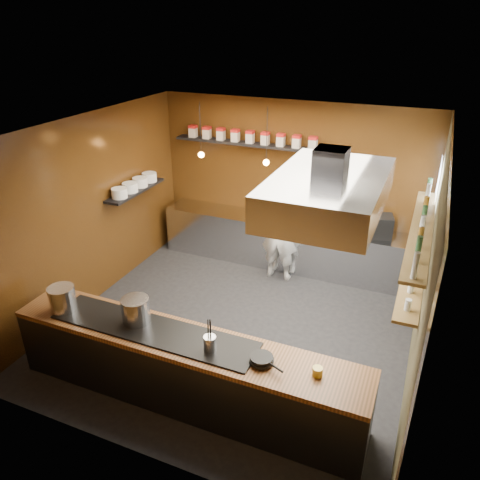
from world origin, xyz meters
The scene contains 26 objects.
floor centered at (0.00, 0.00, 0.00)m, with size 5.00×5.00×0.00m, color black.
back_wall centered at (0.00, 2.50, 1.50)m, with size 5.00×5.00×0.00m, color #341A09.
left_wall centered at (-2.50, 0.00, 1.50)m, with size 5.00×5.00×0.00m, color #341A09.
right_wall centered at (2.50, 0.00, 1.50)m, with size 5.00×5.00×0.00m, color #474428.
ceiling centered at (0.00, 0.00, 3.00)m, with size 5.00×5.00×0.00m, color silver.
window_pane centered at (2.45, 1.70, 1.90)m, with size 1.00×1.00×0.00m, color white.
prep_counter centered at (0.00, 2.17, 0.45)m, with size 4.60×0.65×0.90m, color silver.
pass_counter centered at (0.00, -1.60, 0.47)m, with size 4.40×0.72×0.94m.
tin_shelf centered at (-0.90, 2.36, 2.20)m, with size 2.60×0.26×0.04m, color black.
plate_shelf centered at (-2.34, 1.00, 1.55)m, with size 0.30×1.40×0.04m, color black.
bottle_shelf_upper centered at (2.34, 0.30, 1.92)m, with size 0.26×2.80×0.04m, color olive.
bottle_shelf_lower centered at (2.34, 0.30, 1.45)m, with size 0.26×2.80×0.04m, color olive.
extractor_hood centered at (1.30, -0.40, 2.51)m, with size 1.20×2.00×0.72m.
pendant_left centered at (-1.40, 1.70, 2.15)m, with size 0.10×0.10×0.95m.
pendant_right centered at (-0.20, 1.70, 2.15)m, with size 0.10×0.10×0.95m.
storage_tins centered at (-0.75, 2.36, 2.33)m, with size 2.43×0.13×0.22m.
plate_stacks centered at (-2.34, 1.00, 1.65)m, with size 0.26×1.16×0.16m.
bottles centered at (2.34, 0.30, 2.06)m, with size 0.06×2.66×0.24m.
wine_glasses centered at (2.34, 0.30, 1.53)m, with size 0.07×2.37×0.13m.
stockpot_large centered at (-1.65, -1.68, 1.10)m, with size 0.33×0.33×0.32m, color silver.
stockpot_small centered at (-0.66, -1.54, 1.10)m, with size 0.34×0.34×0.32m, color #B0B3B7.
utensil_crock centered at (0.40, -1.68, 1.03)m, with size 0.14×0.14×0.18m, color silver.
frying_pan centered at (1.00, -1.63, 0.97)m, with size 0.42×0.27×0.07m.
butter_jar centered at (1.59, -1.59, 0.97)m, with size 0.11×0.11×0.10m, color gold.
espresso_machine centered at (1.70, 2.18, 1.09)m, with size 0.38×0.36×0.38m, color black.
chef centered at (0.08, 1.70, 0.89)m, with size 0.65×0.43×1.79m, color white.
Camera 1 is at (2.32, -5.36, 4.30)m, focal length 35.00 mm.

